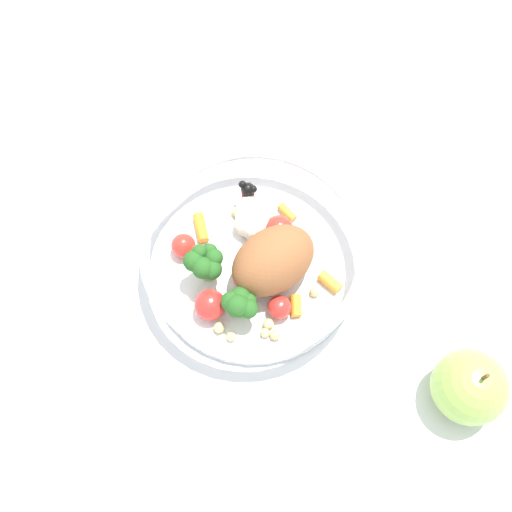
# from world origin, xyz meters

# --- Properties ---
(ground_plane) EXTENTS (2.40, 2.40, 0.00)m
(ground_plane) POSITION_xyz_m (0.00, 0.00, 0.00)
(ground_plane) COLOR white
(food_container) EXTENTS (0.24, 0.24, 0.08)m
(food_container) POSITION_xyz_m (0.00, -0.01, 0.03)
(food_container) COLOR white
(food_container) RESTS_ON ground_plane
(loose_apple) EXTENTS (0.07, 0.07, 0.09)m
(loose_apple) POSITION_xyz_m (0.24, 0.05, 0.04)
(loose_apple) COLOR #8CB74C
(loose_apple) RESTS_ON ground_plane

